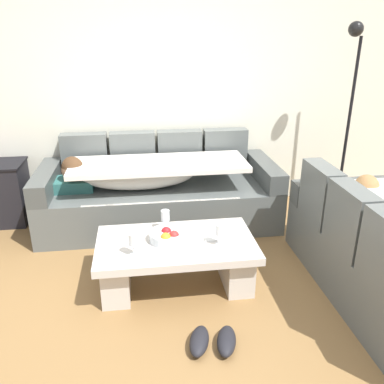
{
  "coord_description": "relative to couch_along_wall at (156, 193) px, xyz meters",
  "views": [
    {
      "loc": [
        -0.28,
        -2.18,
        1.85
      ],
      "look_at": [
        0.17,
        1.04,
        0.55
      ],
      "focal_mm": 37.43,
      "sensor_mm": 36.0,
      "label": 1
    }
  ],
  "objects": [
    {
      "name": "pair_of_shoes",
      "position": [
        0.25,
        -1.85,
        -0.29
      ],
      "size": [
        0.36,
        0.32,
        0.09
      ],
      "color": "black",
      "rests_on": "ground_plane"
    },
    {
      "name": "coffee_table",
      "position": [
        0.09,
        -1.14,
        -0.09
      ],
      "size": [
        1.2,
        0.68,
        0.38
      ],
      "color": "beige",
      "rests_on": "ground_plane"
    },
    {
      "name": "open_magazine",
      "position": [
        0.45,
        -1.07,
        0.05
      ],
      "size": [
        0.28,
        0.21,
        0.01
      ],
      "primitive_type": "cube",
      "rotation": [
        0.0,
        0.0,
        0.01
      ],
      "color": "white",
      "rests_on": "coffee_table"
    },
    {
      "name": "ground_plane",
      "position": [
        0.13,
        -1.62,
        -0.33
      ],
      "size": [
        14.0,
        14.0,
        0.0
      ],
      "primitive_type": "plane",
      "color": "olive"
    },
    {
      "name": "fruit_bowl",
      "position": [
        0.03,
        -1.12,
        0.09
      ],
      "size": [
        0.28,
        0.28,
        0.1
      ],
      "color": "silver",
      "rests_on": "coffee_table"
    },
    {
      "name": "wine_glass_far_back",
      "position": [
        0.03,
        -0.93,
        0.17
      ],
      "size": [
        0.07,
        0.07,
        0.17
      ],
      "color": "silver",
      "rests_on": "coffee_table"
    },
    {
      "name": "back_wall",
      "position": [
        0.13,
        0.53,
        1.02
      ],
      "size": [
        9.0,
        0.1,
        2.7
      ],
      "primitive_type": "cube",
      "color": "silver",
      "rests_on": "ground_plane"
    },
    {
      "name": "floor_lamp",
      "position": [
        1.97,
        0.01,
        0.79
      ],
      "size": [
        0.33,
        0.31,
        1.95
      ],
      "color": "black",
      "rests_on": "ground_plane"
    },
    {
      "name": "couch_along_wall",
      "position": [
        0.0,
        0.0,
        0.0
      ],
      "size": [
        2.36,
        0.92,
        0.88
      ],
      "color": "#555B59",
      "rests_on": "ground_plane"
    },
    {
      "name": "wine_glass_near_left",
      "position": [
        -0.22,
        -1.29,
        0.17
      ],
      "size": [
        0.07,
        0.07,
        0.17
      ],
      "color": "silver",
      "rests_on": "coffee_table"
    },
    {
      "name": "wine_glass_near_right",
      "position": [
        0.41,
        -1.23,
        0.17
      ],
      "size": [
        0.07,
        0.07,
        0.17
      ],
      "color": "silver",
      "rests_on": "coffee_table"
    }
  ]
}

